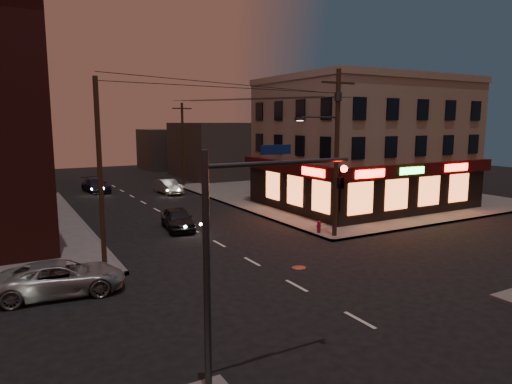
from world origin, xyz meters
TOP-DOWN VIEW (x-y plane):
  - ground at (0.00, 0.00)m, footprint 120.00×120.00m
  - sidewalk_ne at (18.00, 19.00)m, footprint 24.00×28.00m
  - pizza_building at (15.93, 13.43)m, footprint 15.85×12.85m
  - bg_building_ne_a at (14.00, 38.00)m, footprint 10.00×12.00m
  - bg_building_ne_b at (12.00, 52.00)m, footprint 8.00×8.00m
  - utility_pole_main at (6.68, 5.80)m, footprint 4.20×0.44m
  - utility_pole_far at (6.80, 32.00)m, footprint 0.26×0.26m
  - utility_pole_west at (-6.80, 6.50)m, footprint 0.24×0.24m
  - traffic_signal at (-5.57, -5.60)m, footprint 4.49×0.32m
  - suv_cross at (-9.00, 4.00)m, footprint 5.29×2.95m
  - sedan_near at (-0.87, 12.65)m, footprint 2.27×4.45m
  - sedan_mid at (3.61, 27.87)m, footprint 1.98×4.47m
  - sedan_far at (-2.47, 32.57)m, footprint 2.51×5.02m
  - fire_hydrant at (6.40, 6.85)m, footprint 0.32×0.32m

SIDE VIEW (x-z plane):
  - ground at x=0.00m, z-range 0.00..0.00m
  - sidewalk_ne at x=18.00m, z-range 0.00..0.15m
  - fire_hydrant at x=6.40m, z-range 0.18..0.94m
  - suv_cross at x=-9.00m, z-range 0.00..1.40m
  - sedan_far at x=-2.47m, z-range 0.00..1.40m
  - sedan_mid at x=3.61m, z-range 0.00..1.43m
  - sedan_near at x=-0.87m, z-range 0.00..1.45m
  - bg_building_ne_b at x=12.00m, z-range 0.00..6.00m
  - bg_building_ne_a at x=14.00m, z-range 0.00..7.00m
  - traffic_signal at x=-5.57m, z-range 0.92..7.39m
  - utility_pole_far at x=6.80m, z-range 0.15..9.15m
  - utility_pole_west at x=-6.80m, z-range 0.15..9.15m
  - pizza_building at x=15.93m, z-range 0.10..10.60m
  - utility_pole_main at x=6.68m, z-range 0.76..10.76m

